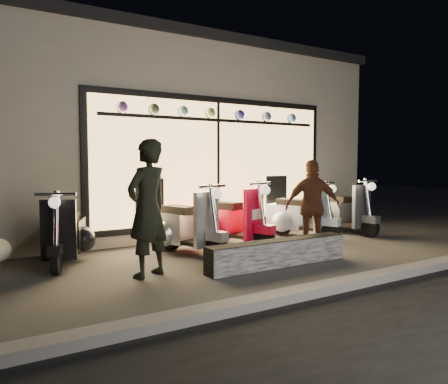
{
  "coord_description": "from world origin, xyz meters",
  "views": [
    {
      "loc": [
        -3.77,
        -5.72,
        1.58
      ],
      "look_at": [
        0.13,
        0.6,
        1.05
      ],
      "focal_mm": 35.0,
      "sensor_mm": 36.0,
      "label": 1
    }
  ],
  "objects_px": {
    "graffiti_barrier": "(278,253)",
    "woman": "(313,206)",
    "scooter_silver": "(181,226)",
    "scooter_red": "(227,220)",
    "man": "(148,208)"
  },
  "relations": [
    {
      "from": "graffiti_barrier",
      "to": "scooter_red",
      "type": "xyz_separation_m",
      "value": [
        0.23,
        1.81,
        0.26
      ]
    },
    {
      "from": "woman",
      "to": "graffiti_barrier",
      "type": "bearing_deg",
      "value": 54.81
    },
    {
      "from": "scooter_red",
      "to": "graffiti_barrier",
      "type": "bearing_deg",
      "value": -116.61
    },
    {
      "from": "man",
      "to": "woman",
      "type": "relative_size",
      "value": 1.17
    },
    {
      "from": "scooter_red",
      "to": "woman",
      "type": "bearing_deg",
      "value": -74.52
    },
    {
      "from": "scooter_silver",
      "to": "scooter_red",
      "type": "height_order",
      "value": "scooter_red"
    },
    {
      "from": "scooter_red",
      "to": "man",
      "type": "distance_m",
      "value": 2.53
    },
    {
      "from": "graffiti_barrier",
      "to": "woman",
      "type": "relative_size",
      "value": 1.51
    },
    {
      "from": "scooter_silver",
      "to": "woman",
      "type": "relative_size",
      "value": 1.0
    },
    {
      "from": "scooter_red",
      "to": "scooter_silver",
      "type": "bearing_deg",
      "value": 168.61
    },
    {
      "from": "scooter_silver",
      "to": "scooter_red",
      "type": "xyz_separation_m",
      "value": [
        1.03,
        0.15,
        0.0
      ]
    },
    {
      "from": "woman",
      "to": "scooter_silver",
      "type": "bearing_deg",
      "value": 0.58
    },
    {
      "from": "graffiti_barrier",
      "to": "scooter_red",
      "type": "height_order",
      "value": "scooter_red"
    },
    {
      "from": "man",
      "to": "scooter_red",
      "type": "bearing_deg",
      "value": -171.62
    },
    {
      "from": "graffiti_barrier",
      "to": "scooter_silver",
      "type": "xyz_separation_m",
      "value": [
        -0.8,
        1.66,
        0.26
      ]
    }
  ]
}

